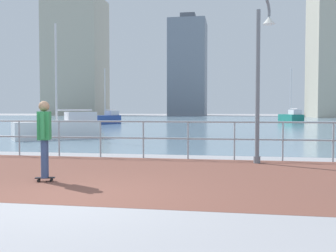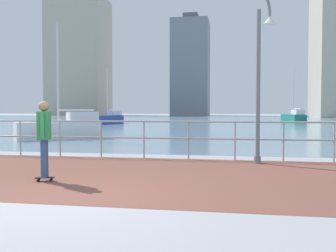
{
  "view_description": "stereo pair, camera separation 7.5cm",
  "coord_description": "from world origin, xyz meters",
  "px_view_note": "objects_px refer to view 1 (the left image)",
  "views": [
    {
      "loc": [
        2.67,
        -6.05,
        1.49
      ],
      "look_at": [
        1.14,
        3.24,
        1.1
      ],
      "focal_mm": 40.35,
      "sensor_mm": 36.0,
      "label": 1
    },
    {
      "loc": [
        2.75,
        -6.04,
        1.49
      ],
      "look_at": [
        1.14,
        3.24,
        1.1
      ],
      "focal_mm": 40.35,
      "sensor_mm": 36.0,
      "label": 2
    }
  ],
  "objects_px": {
    "lamppost": "(261,68)",
    "skateboarder": "(44,133)",
    "sailboat_navy": "(60,128)",
    "sailboat_red": "(291,117)",
    "sailboat_teal": "(106,119)"
  },
  "relations": [
    {
      "from": "lamppost",
      "to": "skateboarder",
      "type": "distance_m",
      "value": 6.18
    },
    {
      "from": "sailboat_navy",
      "to": "sailboat_red",
      "type": "distance_m",
      "value": 33.0
    },
    {
      "from": "sailboat_red",
      "to": "sailboat_teal",
      "type": "bearing_deg",
      "value": -160.26
    },
    {
      "from": "skateboarder",
      "to": "sailboat_teal",
      "type": "bearing_deg",
      "value": 106.6
    },
    {
      "from": "sailboat_navy",
      "to": "sailboat_red",
      "type": "relative_size",
      "value": 0.91
    },
    {
      "from": "sailboat_navy",
      "to": "sailboat_teal",
      "type": "distance_m",
      "value": 21.97
    },
    {
      "from": "lamppost",
      "to": "sailboat_teal",
      "type": "relative_size",
      "value": 0.8
    },
    {
      "from": "lamppost",
      "to": "skateboarder",
      "type": "xyz_separation_m",
      "value": [
        -4.67,
        -3.67,
        -1.68
      ]
    },
    {
      "from": "skateboarder",
      "to": "sailboat_red",
      "type": "height_order",
      "value": "sailboat_red"
    },
    {
      "from": "skateboarder",
      "to": "sailboat_teal",
      "type": "relative_size",
      "value": 0.28
    },
    {
      "from": "sailboat_navy",
      "to": "sailboat_red",
      "type": "bearing_deg",
      "value": 61.08
    },
    {
      "from": "lamppost",
      "to": "sailboat_red",
      "type": "distance_m",
      "value": 36.86
    },
    {
      "from": "lamppost",
      "to": "sailboat_navy",
      "type": "xyz_separation_m",
      "value": [
        -9.59,
        7.36,
        -2.13
      ]
    },
    {
      "from": "sailboat_teal",
      "to": "sailboat_navy",
      "type": "bearing_deg",
      "value": -77.46
    },
    {
      "from": "sailboat_navy",
      "to": "skateboarder",
      "type": "bearing_deg",
      "value": -66.01
    }
  ]
}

